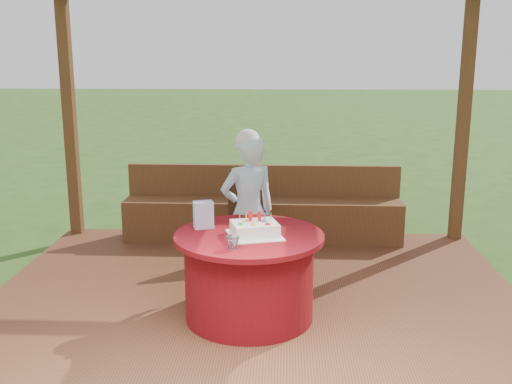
{
  "coord_description": "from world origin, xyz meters",
  "views": [
    {
      "loc": [
        0.24,
        -4.59,
        2.15
      ],
      "look_at": [
        0.0,
        0.25,
        1.0
      ],
      "focal_mm": 42.0,
      "sensor_mm": 36.0,
      "label": 1
    }
  ],
  "objects_px": {
    "bench": "(263,216)",
    "birthday_cake": "(255,229)",
    "table": "(249,275)",
    "elderly_woman": "(248,209)",
    "drinking_glass": "(233,243)",
    "chair": "(251,214)",
    "gift_bag": "(203,215)"
  },
  "relations": [
    {
      "from": "bench",
      "to": "drinking_glass",
      "type": "bearing_deg",
      "value": -92.96
    },
    {
      "from": "chair",
      "to": "drinking_glass",
      "type": "height_order",
      "value": "chair"
    },
    {
      "from": "table",
      "to": "drinking_glass",
      "type": "relative_size",
      "value": 11.54
    },
    {
      "from": "elderly_woman",
      "to": "birthday_cake",
      "type": "height_order",
      "value": "elderly_woman"
    },
    {
      "from": "bench",
      "to": "drinking_glass",
      "type": "xyz_separation_m",
      "value": [
        -0.12,
        -2.34,
        0.46
      ]
    },
    {
      "from": "elderly_woman",
      "to": "gift_bag",
      "type": "xyz_separation_m",
      "value": [
        -0.32,
        -0.49,
        0.08
      ]
    },
    {
      "from": "gift_bag",
      "to": "drinking_glass",
      "type": "distance_m",
      "value": 0.57
    },
    {
      "from": "elderly_woman",
      "to": "birthday_cake",
      "type": "relative_size",
      "value": 2.95
    },
    {
      "from": "bench",
      "to": "chair",
      "type": "distance_m",
      "value": 0.68
    },
    {
      "from": "bench",
      "to": "birthday_cake",
      "type": "relative_size",
      "value": 6.37
    },
    {
      "from": "chair",
      "to": "gift_bag",
      "type": "distance_m",
      "value": 1.27
    },
    {
      "from": "bench",
      "to": "birthday_cake",
      "type": "bearing_deg",
      "value": -89.51
    },
    {
      "from": "chair",
      "to": "gift_bag",
      "type": "bearing_deg",
      "value": -103.98
    },
    {
      "from": "birthday_cake",
      "to": "drinking_glass",
      "type": "xyz_separation_m",
      "value": [
        -0.14,
        -0.32,
        -0.01
      ]
    },
    {
      "from": "gift_bag",
      "to": "table",
      "type": "bearing_deg",
      "value": -40.26
    },
    {
      "from": "bench",
      "to": "gift_bag",
      "type": "xyz_separation_m",
      "value": [
        -0.39,
        -1.84,
        0.52
      ]
    },
    {
      "from": "table",
      "to": "elderly_woman",
      "type": "bearing_deg",
      "value": 94.26
    },
    {
      "from": "elderly_woman",
      "to": "gift_bag",
      "type": "bearing_deg",
      "value": -122.81
    },
    {
      "from": "elderly_woman",
      "to": "gift_bag",
      "type": "distance_m",
      "value": 0.59
    },
    {
      "from": "elderly_woman",
      "to": "table",
      "type": "bearing_deg",
      "value": -85.74
    },
    {
      "from": "birthday_cake",
      "to": "elderly_woman",
      "type": "bearing_deg",
      "value": 97.78
    },
    {
      "from": "table",
      "to": "elderly_woman",
      "type": "relative_size",
      "value": 0.82
    },
    {
      "from": "bench",
      "to": "elderly_woman",
      "type": "distance_m",
      "value": 1.42
    },
    {
      "from": "birthday_cake",
      "to": "drinking_glass",
      "type": "distance_m",
      "value": 0.35
    },
    {
      "from": "chair",
      "to": "elderly_woman",
      "type": "bearing_deg",
      "value": -88.46
    },
    {
      "from": "table",
      "to": "drinking_glass",
      "type": "height_order",
      "value": "drinking_glass"
    },
    {
      "from": "elderly_woman",
      "to": "drinking_glass",
      "type": "bearing_deg",
      "value": -92.68
    },
    {
      "from": "elderly_woman",
      "to": "gift_bag",
      "type": "relative_size",
      "value": 6.57
    },
    {
      "from": "drinking_glass",
      "to": "table",
      "type": "bearing_deg",
      "value": 75.06
    },
    {
      "from": "birthday_cake",
      "to": "chair",
      "type": "bearing_deg",
      "value": 94.59
    },
    {
      "from": "bench",
      "to": "elderly_woman",
      "type": "xyz_separation_m",
      "value": [
        -0.07,
        -1.35,
        0.43
      ]
    },
    {
      "from": "elderly_woman",
      "to": "birthday_cake",
      "type": "xyz_separation_m",
      "value": [
        0.09,
        -0.67,
        0.03
      ]
    }
  ]
}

